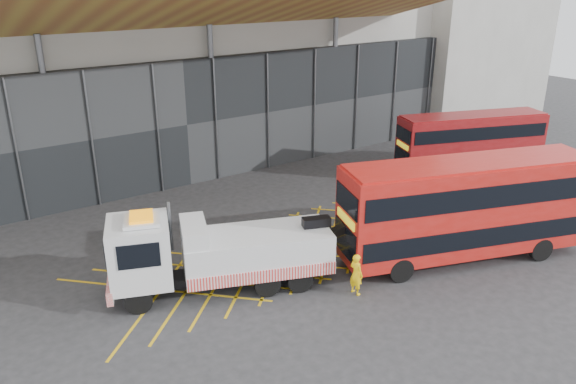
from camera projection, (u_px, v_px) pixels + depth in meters
ground_plane at (255, 260)px, 27.14m from camera, size 120.00×120.00×0.00m
road_markings at (308, 243)px, 28.82m from camera, size 23.16×7.16×0.01m
construction_building at (138, 34)px, 38.97m from camera, size 55.00×23.97×18.00m
east_building at (455, 6)px, 52.62m from camera, size 15.00×12.00×20.00m
recovery_truck at (214, 252)px, 24.04m from camera, size 11.01×5.85×3.91m
bus_towed at (467, 206)px, 26.39m from camera, size 12.39×6.55×4.95m
bus_second at (471, 141)px, 38.23m from camera, size 10.30×5.63×4.13m
worker at (356, 274)px, 24.01m from camera, size 0.51×0.72×1.89m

